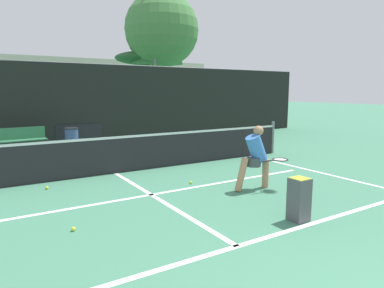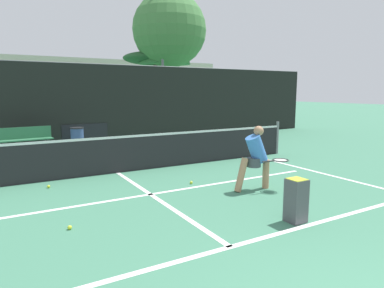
% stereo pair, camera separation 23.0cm
% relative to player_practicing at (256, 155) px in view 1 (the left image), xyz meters
% --- Properties ---
extents(court_baseline_near, '(11.00, 0.10, 0.01)m').
position_rel_player_practicing_xyz_m(court_baseline_near, '(-2.08, -1.95, -0.73)').
color(court_baseline_near, white).
rests_on(court_baseline_near, ground).
extents(court_service_line, '(8.25, 0.10, 0.01)m').
position_rel_player_practicing_xyz_m(court_service_line, '(-2.08, 0.79, -0.73)').
color(court_service_line, white).
rests_on(court_service_line, ground).
extents(court_center_mark, '(0.10, 4.89, 0.01)m').
position_rel_player_practicing_xyz_m(court_center_mark, '(-2.08, 0.50, -0.73)').
color(court_center_mark, white).
rests_on(court_center_mark, ground).
extents(court_sideline_right, '(0.10, 5.89, 0.01)m').
position_rel_player_practicing_xyz_m(court_sideline_right, '(2.43, 0.50, -0.73)').
color(court_sideline_right, white).
rests_on(court_sideline_right, ground).
extents(net, '(11.09, 0.09, 1.07)m').
position_rel_player_practicing_xyz_m(net, '(-2.08, 2.94, -0.22)').
color(net, slate).
rests_on(net, ground).
extents(fence_back, '(24.00, 0.06, 3.15)m').
position_rel_player_practicing_xyz_m(fence_back, '(-2.08, 8.33, 0.84)').
color(fence_back, black).
rests_on(fence_back, ground).
extents(player_practicing, '(1.13, 0.63, 1.37)m').
position_rel_player_practicing_xyz_m(player_practicing, '(0.00, 0.00, 0.00)').
color(player_practicing, tan).
rests_on(player_practicing, ground).
extents(tennis_ball_scattered_0, '(0.07, 0.07, 0.07)m').
position_rel_player_practicing_xyz_m(tennis_ball_scattered_0, '(-3.84, -0.25, -0.70)').
color(tennis_ball_scattered_0, '#D1E033').
rests_on(tennis_ball_scattered_0, ground).
extents(tennis_ball_scattered_3, '(0.07, 0.07, 0.07)m').
position_rel_player_practicing_xyz_m(tennis_ball_scattered_3, '(-3.81, 2.32, -0.70)').
color(tennis_ball_scattered_3, '#D1E033').
rests_on(tennis_ball_scattered_3, ground).
extents(tennis_ball_scattered_4, '(0.07, 0.07, 0.07)m').
position_rel_player_practicing_xyz_m(tennis_ball_scattered_4, '(-0.96, 1.06, -0.70)').
color(tennis_ball_scattered_4, '#D1E033').
rests_on(tennis_ball_scattered_4, ground).
extents(ball_hopper, '(0.28, 0.28, 0.71)m').
position_rel_player_practicing_xyz_m(ball_hopper, '(-0.64, -1.73, -0.36)').
color(ball_hopper, '#4C4C51').
rests_on(ball_hopper, ground).
extents(courtside_bench, '(1.86, 0.53, 0.86)m').
position_rel_player_practicing_xyz_m(courtside_bench, '(-3.92, 7.38, -0.25)').
color(courtside_bench, '#33724C').
rests_on(courtside_bench, ground).
extents(trash_bin, '(0.47, 0.47, 0.79)m').
position_rel_player_practicing_xyz_m(trash_bin, '(-2.21, 7.12, -0.33)').
color(trash_bin, '#384C7F').
rests_on(trash_bin, ground).
extents(parked_car, '(1.77, 4.38, 1.33)m').
position_rel_player_practicing_xyz_m(parked_car, '(-1.65, 10.41, -0.17)').
color(parked_car, black).
rests_on(parked_car, ground).
extents(floodlight_mast, '(1.10, 0.24, 7.87)m').
position_rel_player_practicing_xyz_m(floodlight_mast, '(4.45, 14.07, 4.33)').
color(floodlight_mast, slate).
rests_on(floodlight_mast, ground).
extents(tree_west, '(3.46, 3.46, 9.24)m').
position_rel_player_practicing_xyz_m(tree_west, '(5.40, 15.78, 5.79)').
color(tree_west, brown).
rests_on(tree_west, ground).
extents(tree_mid, '(4.71, 4.71, 8.29)m').
position_rel_player_practicing_xyz_m(tree_mid, '(5.36, 14.94, 5.19)').
color(tree_mid, brown).
rests_on(tree_mid, ground).
extents(tree_east, '(4.32, 4.32, 4.73)m').
position_rel_player_practicing_xyz_m(tree_east, '(5.05, 16.57, 3.51)').
color(tree_east, brown).
rests_on(tree_east, ground).
extents(building_far, '(36.00, 2.40, 4.96)m').
position_rel_player_practicing_xyz_m(building_far, '(-2.08, 27.11, 1.75)').
color(building_far, beige).
rests_on(building_far, ground).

